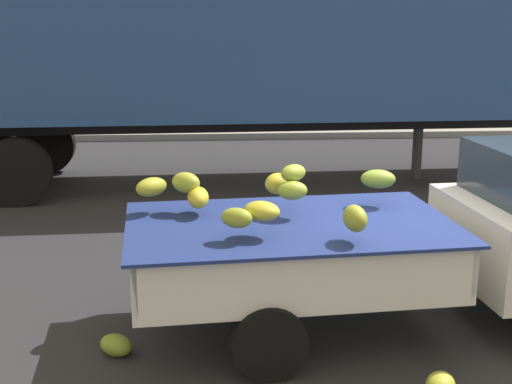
{
  "coord_description": "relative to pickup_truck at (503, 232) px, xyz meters",
  "views": [
    {
      "loc": [
        -2.17,
        -6.28,
        2.9
      ],
      "look_at": [
        -1.74,
        0.41,
        1.2
      ],
      "focal_mm": 48.39,
      "sensor_mm": 36.0,
      "label": 1
    }
  ],
  "objects": [
    {
      "name": "pickup_truck",
      "position": [
        0.0,
        0.0,
        0.0
      ],
      "size": [
        5.4,
        2.25,
        1.7
      ],
      "rotation": [
        0.0,
        0.0,
        0.09
      ],
      "color": "silver",
      "rests_on": "ground"
    },
    {
      "name": "semi_trailer",
      "position": [
        -2.39,
        5.95,
        1.66
      ],
      "size": [
        12.09,
        3.04,
        3.95
      ],
      "rotation": [
        0.0,
        0.0,
        0.04
      ],
      "color": "navy",
      "rests_on": "ground"
    },
    {
      "name": "fallen_banana_bunch_near_tailgate",
      "position": [
        -3.67,
        -0.56,
        -0.79
      ],
      "size": [
        0.39,
        0.37,
        0.19
      ],
      "primitive_type": "ellipsoid",
      "rotation": [
        0.0,
        0.0,
        5.65
      ],
      "color": "olive",
      "rests_on": "ground"
    },
    {
      "name": "ground",
      "position": [
        -0.63,
        0.09,
        -0.88
      ],
      "size": [
        220.0,
        220.0,
        0.0
      ],
      "primitive_type": "plane",
      "color": "#28282B"
    },
    {
      "name": "curb_strip",
      "position": [
        -0.63,
        10.78,
        -0.8
      ],
      "size": [
        80.0,
        0.8,
        0.16
      ],
      "primitive_type": "cube",
      "color": "gray",
      "rests_on": "ground"
    }
  ]
}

